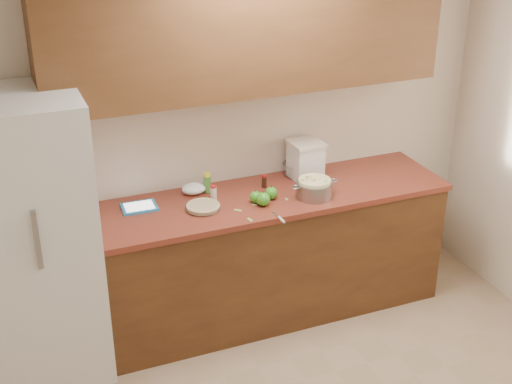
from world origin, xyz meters
name	(u,v)px	position (x,y,z in m)	size (l,w,h in m)	color
room_shell	(375,250)	(0.00, 0.00, 1.30)	(3.60, 3.60, 3.60)	tan
counter_run	(256,256)	(0.00, 1.48, 0.46)	(2.64, 0.68, 0.92)	#573518
upper_cabinets	(247,37)	(0.00, 1.63, 1.95)	(2.60, 0.34, 0.70)	brown
fridge	(34,242)	(-1.44, 1.44, 0.90)	(0.70, 0.70, 1.80)	silver
pie	(203,207)	(-0.39, 1.43, 0.94)	(0.22, 0.22, 0.04)	silver
colander	(314,188)	(0.36, 1.33, 0.98)	(0.34, 0.25, 0.12)	gray
flour_canister	(306,159)	(0.43, 1.64, 1.06)	(0.23, 0.23, 0.27)	white
tablet	(139,207)	(-0.76, 1.60, 0.93)	(0.23, 0.18, 0.02)	#2680B9
paring_knife	(281,219)	(0.01, 1.11, 0.93)	(0.02, 0.17, 0.02)	gray
lemon_bottle	(207,183)	(-0.28, 1.66, 0.99)	(0.05, 0.05, 0.14)	#4C8C38
cinnamon_shaker	(213,193)	(-0.28, 1.54, 0.97)	(0.04, 0.04, 0.10)	beige
vanilla_bottle	(264,181)	(0.10, 1.59, 0.97)	(0.03, 0.03, 0.10)	black
mixing_bowl	(299,168)	(0.42, 1.70, 0.97)	(0.24, 0.24, 0.09)	silver
paper_towel	(194,189)	(-0.37, 1.68, 0.95)	(0.17, 0.14, 0.07)	white
apple_left	(256,197)	(-0.04, 1.40, 0.96)	(0.08, 0.08, 0.09)	#3A8F1F
apple_center	(271,193)	(0.08, 1.41, 0.96)	(0.08, 0.08, 0.10)	#3A8F1F
apple_front	(263,199)	(-0.01, 1.34, 0.97)	(0.09, 0.09, 0.10)	#3A8F1F
peel_a	(265,204)	(0.01, 1.35, 0.92)	(0.04, 0.01, 0.00)	#91B256
peel_b	(238,210)	(-0.19, 1.33, 0.92)	(0.05, 0.02, 0.00)	#91B256
peel_c	(287,199)	(0.17, 1.36, 0.92)	(0.04, 0.01, 0.00)	#91B256
peel_d	(255,205)	(-0.06, 1.37, 0.92)	(0.03, 0.01, 0.00)	#91B256
peel_e	(250,220)	(-0.16, 1.18, 0.92)	(0.05, 0.02, 0.00)	#91B256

